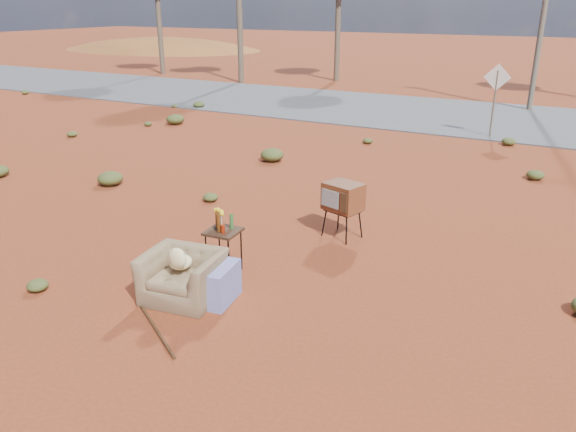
% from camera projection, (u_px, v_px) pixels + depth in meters
% --- Properties ---
extents(ground, '(140.00, 140.00, 0.00)m').
position_uv_depth(ground, '(227.00, 295.00, 7.91)').
color(ground, maroon).
rests_on(ground, ground).
extents(highway, '(140.00, 7.00, 0.04)m').
position_uv_depth(highway, '(461.00, 116.00, 20.24)').
color(highway, '#565659').
rests_on(highway, ground).
extents(dirt_mound, '(26.00, 18.00, 2.00)m').
position_uv_depth(dirt_mound, '(161.00, 49.00, 49.17)').
color(dirt_mound, '#9F5A26').
rests_on(dirt_mound, ground).
extents(armchair, '(1.28, 0.94, 0.90)m').
position_uv_depth(armchair, '(189.00, 271.00, 7.68)').
color(armchair, brown).
rests_on(armchair, ground).
extents(tv_unit, '(0.72, 0.64, 0.98)m').
position_uv_depth(tv_unit, '(343.00, 197.00, 9.62)').
color(tv_unit, black).
rests_on(tv_unit, ground).
extents(side_table, '(0.51, 0.51, 0.97)m').
position_uv_depth(side_table, '(222.00, 228.00, 8.38)').
color(side_table, '#3B2415').
rests_on(side_table, ground).
extents(rusty_bar, '(1.34, 0.86, 0.04)m').
position_uv_depth(rusty_bar, '(154.00, 327.00, 7.11)').
color(rusty_bar, '#4B2914').
rests_on(rusty_bar, ground).
extents(road_sign, '(0.78, 0.06, 2.19)m').
position_uv_depth(road_sign, '(496.00, 88.00, 16.58)').
color(road_sign, brown).
rests_on(road_sign, ground).
extents(scrub_patch, '(17.49, 8.07, 0.33)m').
position_uv_depth(scrub_patch, '(312.00, 191.00, 11.85)').
color(scrub_patch, '#4B5324').
rests_on(scrub_patch, ground).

